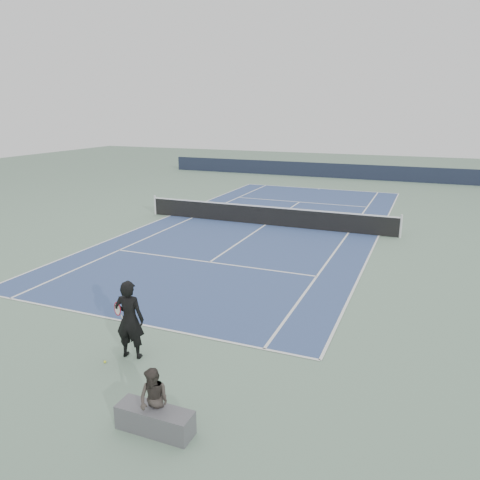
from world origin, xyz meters
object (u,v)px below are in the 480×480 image
at_px(tennis_ball, 105,362).
at_px(spectator_bench, 154,410).
at_px(tennis_player, 130,319).
at_px(tennis_net, 266,215).

xyz_separation_m(tennis_ball, spectator_bench, (2.33, -1.57, 0.41)).
bearing_deg(spectator_bench, tennis_player, 133.25).
bearing_deg(tennis_player, tennis_ball, -128.98).
xyz_separation_m(tennis_player, spectator_bench, (1.94, -2.06, -0.51)).
height_order(tennis_net, tennis_player, tennis_player).
bearing_deg(tennis_net, tennis_player, -84.21).
bearing_deg(tennis_player, spectator_bench, -46.75).
distance_m(tennis_net, tennis_player, 13.44).
height_order(tennis_player, spectator_bench, tennis_player).
height_order(tennis_ball, spectator_bench, spectator_bench).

